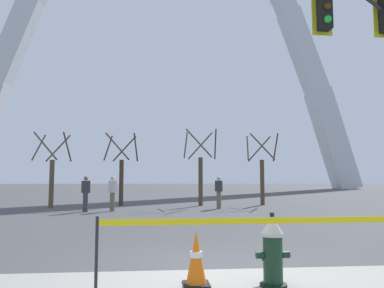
{
  "coord_description": "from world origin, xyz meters",
  "views": [
    {
      "loc": [
        -0.82,
        -6.25,
        1.44
      ],
      "look_at": [
        0.22,
        5.0,
        2.5
      ],
      "focal_mm": 35.32,
      "sensor_mm": 36.0,
      "label": 1
    }
  ],
  "objects_px": {
    "pedestrian_walking_left": "(219,192)",
    "pedestrian_standing_center": "(112,193)",
    "monument_arch": "(164,33)",
    "fire_hydrant": "(273,252)",
    "pedestrian_walking_right": "(86,193)",
    "traffic_cone_by_hydrant": "(196,259)"
  },
  "relations": [
    {
      "from": "pedestrian_walking_left",
      "to": "pedestrian_standing_center",
      "type": "relative_size",
      "value": 1.0
    },
    {
      "from": "monument_arch",
      "to": "pedestrian_walking_left",
      "type": "relative_size",
      "value": 37.51
    },
    {
      "from": "pedestrian_standing_center",
      "to": "pedestrian_walking_left",
      "type": "bearing_deg",
      "value": 11.78
    },
    {
      "from": "fire_hydrant",
      "to": "pedestrian_walking_right",
      "type": "height_order",
      "value": "pedestrian_walking_right"
    },
    {
      "from": "fire_hydrant",
      "to": "pedestrian_standing_center",
      "type": "height_order",
      "value": "pedestrian_standing_center"
    },
    {
      "from": "traffic_cone_by_hydrant",
      "to": "pedestrian_walking_right",
      "type": "height_order",
      "value": "pedestrian_walking_right"
    },
    {
      "from": "pedestrian_walking_left",
      "to": "pedestrian_standing_center",
      "type": "bearing_deg",
      "value": -168.22
    },
    {
      "from": "traffic_cone_by_hydrant",
      "to": "fire_hydrant",
      "type": "bearing_deg",
      "value": -9.47
    },
    {
      "from": "pedestrian_walking_left",
      "to": "pedestrian_walking_right",
      "type": "height_order",
      "value": "same"
    },
    {
      "from": "pedestrian_walking_right",
      "to": "monument_arch",
      "type": "bearing_deg",
      "value": 84.07
    },
    {
      "from": "fire_hydrant",
      "to": "pedestrian_walking_right",
      "type": "distance_m",
      "value": 13.06
    },
    {
      "from": "traffic_cone_by_hydrant",
      "to": "pedestrian_walking_right",
      "type": "xyz_separation_m",
      "value": [
        -3.7,
        12.01,
        0.46
      ]
    },
    {
      "from": "fire_hydrant",
      "to": "pedestrian_walking_right",
      "type": "bearing_deg",
      "value": 111.19
    },
    {
      "from": "pedestrian_walking_left",
      "to": "pedestrian_standing_center",
      "type": "xyz_separation_m",
      "value": [
        -5.07,
        -1.06,
        0.0
      ]
    },
    {
      "from": "fire_hydrant",
      "to": "pedestrian_walking_left",
      "type": "xyz_separation_m",
      "value": [
        1.49,
        13.52,
        0.35
      ]
    },
    {
      "from": "monument_arch",
      "to": "traffic_cone_by_hydrant",
      "type": "bearing_deg",
      "value": -90.31
    },
    {
      "from": "monument_arch",
      "to": "pedestrian_walking_left",
      "type": "distance_m",
      "value": 43.46
    },
    {
      "from": "traffic_cone_by_hydrant",
      "to": "pedestrian_standing_center",
      "type": "relative_size",
      "value": 0.46
    },
    {
      "from": "monument_arch",
      "to": "fire_hydrant",
      "type": "bearing_deg",
      "value": -89.15
    },
    {
      "from": "monument_arch",
      "to": "pedestrian_walking_right",
      "type": "distance_m",
      "value": 44.73
    },
    {
      "from": "fire_hydrant",
      "to": "traffic_cone_by_hydrant",
      "type": "distance_m",
      "value": 1.04
    },
    {
      "from": "monument_arch",
      "to": "pedestrian_walking_right",
      "type": "relative_size",
      "value": 37.51
    }
  ]
}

